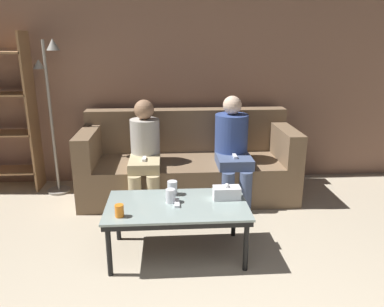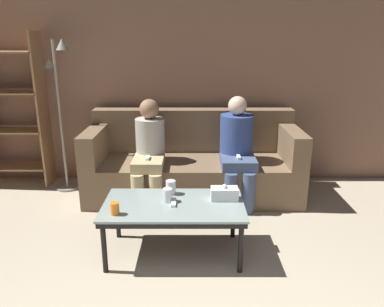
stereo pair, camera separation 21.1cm
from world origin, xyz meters
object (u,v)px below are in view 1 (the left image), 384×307
Objects in this scene: tissue_box at (227,193)px; game_remote at (177,203)px; seated_person_mid_left at (232,146)px; cup_far_center at (119,211)px; seated_person_left_end at (145,150)px; standing_lamp at (51,102)px; cup_near_left at (172,188)px; cup_near_right at (171,196)px; coffee_table at (177,209)px; couch at (188,165)px.

tissue_box is 0.42m from game_remote.
game_remote is 1.25m from seated_person_mid_left.
cup_far_center reaches higher than game_remote.
standing_lamp is at bearing 159.75° from seated_person_left_end.
seated_person_mid_left is (0.62, 1.07, 0.16)m from game_remote.
cup_near_right is at bearing -96.18° from cup_near_left.
seated_person_mid_left is at bearing 53.15° from cup_near_left.
game_remote is at bearing -73.83° from seated_person_left_end.
cup_far_center is at bearing -129.80° from seated_person_mid_left.
seated_person_left_end is (-0.27, 0.85, 0.08)m from cup_near_left.
cup_far_center is at bearing -156.06° from coffee_table.
cup_near_right is 0.46m from tissue_box.
seated_person_left_end is at bearing -153.30° from couch.
cup_near_right is 1.04m from seated_person_left_end.
coffee_table is at bearing 23.94° from cup_far_center.
couch is 1.11m from cup_near_left.
tissue_box is 1.02m from seated_person_mid_left.
couch reaches higher than game_remote.
cup_far_center is (-0.59, -1.47, 0.16)m from couch.
coffee_table is at bearing -39.64° from cup_near_right.
standing_lamp is at bearing 174.55° from couch.
coffee_table is 0.05m from game_remote.
seated_person_mid_left reaches higher than coffee_table.
coffee_table is at bearing -80.68° from cup_near_left.
seated_person_left_end is 0.93m from seated_person_mid_left.
standing_lamp is at bearing 169.92° from seated_person_mid_left.
cup_far_center is at bearing -111.86° from couch.
standing_lamp is 2.02m from seated_person_mid_left.
cup_near_left is (-0.03, 0.20, 0.10)m from coffee_table.
tissue_box is at bearing 18.17° from cup_far_center.
coffee_table is 11.86× the size of cup_far_center.
seated_person_mid_left is (0.21, 0.99, 0.11)m from tissue_box.
standing_lamp reaches higher than game_remote.
couch is at bearing 82.82° from coffee_table.
seated_person_mid_left is (1.94, -0.35, -0.44)m from standing_lamp.
cup_near_left is 1.25× the size of cup_far_center.
standing_lamp reaches higher than cup_far_center.
cup_far_center is 0.09× the size of seated_person_left_end.
couch reaches higher than cup_far_center.
seated_person_mid_left is (0.66, 0.88, 0.11)m from cup_near_left.
seated_person_mid_left is at bearing 59.80° from coffee_table.
standing_lamp reaches higher than tissue_box.
cup_near_left is 0.79× the size of game_remote.
cup_near_left is 1.06× the size of cup_near_right.
cup_far_center is 0.47m from game_remote.
couch is 1.23m from tissue_box.
cup_near_right is at bearing 140.36° from coffee_table.
seated_person_mid_left is at bearing 50.20° from cup_far_center.
cup_near_left is (-0.19, -1.08, 0.17)m from couch.
cup_near_left is 0.16m from cup_near_right.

